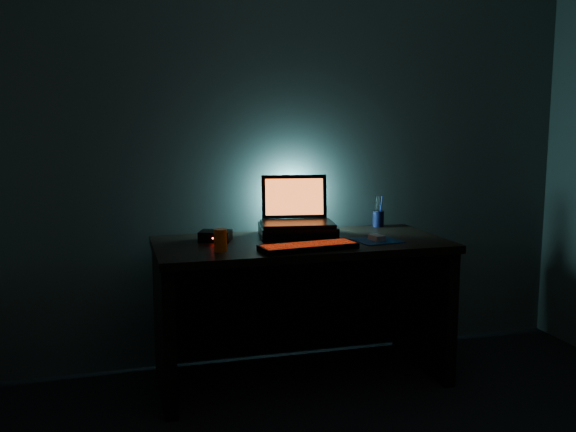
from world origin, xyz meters
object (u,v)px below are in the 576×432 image
object	(u,v)px
laptop	(296,213)
keyboard	(308,247)
router	(215,236)
pen_cup	(378,219)
mouse	(377,238)
juice_glass	(220,240)

from	to	relation	value
laptop	keyboard	world-z (taller)	laptop
router	laptop	bearing A→B (deg)	30.06
laptop	pen_cup	xyz separation A→B (m)	(0.54, 0.12, -0.07)
pen_cup	router	xyz separation A→B (m)	(-0.99, -0.19, -0.02)
mouse	pen_cup	xyz separation A→B (m)	(0.19, 0.41, 0.03)
mouse	router	bearing A→B (deg)	156.05
keyboard	juice_glass	distance (m)	0.42
keyboard	mouse	distance (m)	0.42
mouse	keyboard	bearing A→B (deg)	-172.22
laptop	mouse	world-z (taller)	laptop
keyboard	router	world-z (taller)	router
laptop	keyboard	distance (m)	0.43
juice_glass	mouse	bearing A→B (deg)	3.13
pen_cup	router	distance (m)	1.01
laptop	router	bearing A→B (deg)	-162.58
mouse	juice_glass	bearing A→B (deg)	174.68
laptop	router	world-z (taller)	laptop
keyboard	mouse	size ratio (longest dim) A/B	5.41
mouse	pen_cup	size ratio (longest dim) A/B	0.99
laptop	pen_cup	distance (m)	0.55
mouse	laptop	bearing A→B (deg)	131.59
juice_glass	router	world-z (taller)	juice_glass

